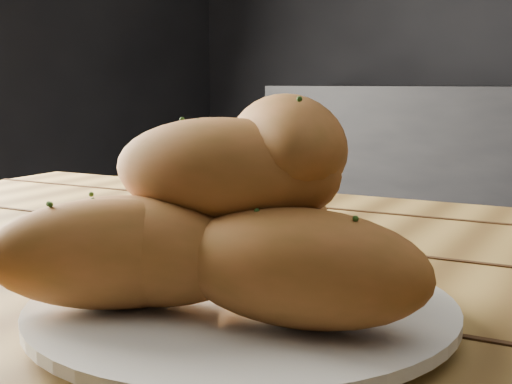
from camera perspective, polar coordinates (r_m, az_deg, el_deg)
plate at (r=0.49m, az=-1.11°, el=-9.60°), size 0.29×0.29×0.02m
bread_rolls at (r=0.48m, az=-2.84°, el=-2.27°), size 0.30×0.28×0.14m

